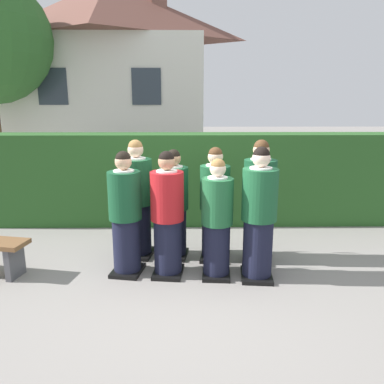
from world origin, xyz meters
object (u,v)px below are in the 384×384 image
object	(u,v)px
student_in_red_blazer	(167,218)
student_rear_row_2	(215,207)
student_front_row_0	(126,217)
student_front_row_2	(217,222)
student_rear_row_0	(137,202)
student_rear_row_1	(174,207)
student_front_row_3	(259,218)
student_rear_row_3	(259,205)

from	to	relation	value
student_in_red_blazer	student_rear_row_2	world-z (taller)	student_in_red_blazer
student_front_row_0	student_front_row_2	size ratio (longest dim) A/B	1.05
student_rear_row_0	student_in_red_blazer	bearing A→B (deg)	-54.30
student_rear_row_1	student_front_row_2	bearing A→B (deg)	-49.24
student_rear_row_2	student_front_row_3	bearing A→B (deg)	-51.02
student_front_row_2	student_rear_row_1	bearing A→B (deg)	130.76
student_rear_row_2	student_rear_row_3	size ratio (longest dim) A/B	0.94
student_rear_row_2	student_rear_row_0	bearing A→B (deg)	172.78
student_front_row_3	student_rear_row_1	bearing A→B (deg)	146.59
student_front_row_2	student_rear_row_0	size ratio (longest dim) A/B	0.91
student_front_row_2	student_front_row_3	bearing A→B (deg)	-6.50
student_front_row_0	student_rear_row_1	world-z (taller)	student_front_row_0
student_in_red_blazer	student_front_row_3	world-z (taller)	student_front_row_3
student_front_row_2	student_front_row_3	xyz separation A→B (m)	(0.52, -0.06, 0.07)
student_front_row_2	student_rear_row_3	distance (m)	0.81
student_front_row_0	student_front_row_3	distance (m)	1.70
student_front_row_3	student_rear_row_0	size ratio (longest dim) A/B	0.99
student_front_row_2	student_rear_row_0	bearing A→B (deg)	147.18
student_rear_row_1	student_rear_row_3	bearing A→B (deg)	-7.23
student_front_row_3	student_rear_row_3	size ratio (longest dim) A/B	0.98
student_front_row_3	student_rear_row_1	xyz separation A→B (m)	(-1.08, 0.71, -0.06)
student_in_red_blazer	student_rear_row_2	size ratio (longest dim) A/B	1.01
student_rear_row_0	student_rear_row_3	xyz separation A→B (m)	(1.72, -0.20, 0.01)
student_rear_row_0	student_front_row_3	bearing A→B (deg)	-25.38
student_in_red_blazer	student_rear_row_3	xyz separation A→B (m)	(1.25, 0.44, 0.05)
student_in_red_blazer	student_front_row_3	distance (m)	1.15
student_rear_row_3	student_rear_row_1	bearing A→B (deg)	172.77
student_rear_row_2	student_rear_row_3	bearing A→B (deg)	-5.77
student_in_red_blazer	student_rear_row_1	bearing A→B (deg)	83.64
student_in_red_blazer	student_rear_row_3	size ratio (longest dim) A/B	0.95
student_front_row_0	student_rear_row_2	distance (m)	1.27
student_rear_row_1	student_rear_row_3	xyz separation A→B (m)	(1.19, -0.15, 0.07)
student_front_row_2	student_rear_row_1	world-z (taller)	student_rear_row_1
student_front_row_0	student_rear_row_0	bearing A→B (deg)	82.47
student_front_row_0	student_front_row_2	world-z (taller)	student_front_row_0
student_rear_row_1	student_rear_row_2	world-z (taller)	student_rear_row_2
student_rear_row_3	student_front_row_3	bearing A→B (deg)	-100.77
student_rear_row_0	student_rear_row_1	size ratio (longest dim) A/B	1.08
student_front_row_0	student_rear_row_3	distance (m)	1.84
student_front_row_0	student_front_row_2	bearing A→B (deg)	-5.61
student_in_red_blazer	student_rear_row_1	xyz separation A→B (m)	(0.07, 0.59, -0.03)
student_rear_row_1	student_rear_row_2	bearing A→B (deg)	-8.78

